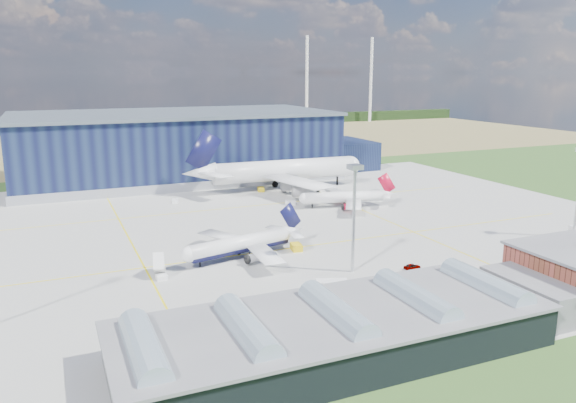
% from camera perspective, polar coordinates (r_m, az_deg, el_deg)
% --- Properties ---
extents(ground, '(600.00, 600.00, 0.00)m').
position_cam_1_polar(ground, '(142.29, -3.01, -3.88)').
color(ground, '#2D5821').
rests_on(ground, ground).
extents(apron, '(220.00, 160.00, 0.08)m').
position_cam_1_polar(apron, '(151.34, -4.33, -2.86)').
color(apron, '#A2A39D').
rests_on(apron, ground).
extents(farmland, '(600.00, 220.00, 0.01)m').
position_cam_1_polar(farmland, '(353.38, -15.63, 5.79)').
color(farmland, '#927F4E').
rests_on(farmland, ground).
extents(treeline, '(600.00, 8.00, 8.00)m').
position_cam_1_polar(treeline, '(431.98, -17.17, 7.45)').
color(treeline, black).
rests_on(treeline, ground).
extents(hangar, '(145.00, 62.00, 26.10)m').
position_cam_1_polar(hangar, '(230.04, -10.69, 5.35)').
color(hangar, '#101536').
rests_on(hangar, ground).
extents(glass_concourse, '(78.00, 23.00, 8.60)m').
position_cam_1_polar(glass_concourse, '(87.50, 7.02, -12.52)').
color(glass_concourse, black).
rests_on(glass_concourse, ground).
extents(light_mast_center, '(2.60, 2.60, 23.00)m').
position_cam_1_polar(light_mast_center, '(116.14, 6.74, 0.06)').
color(light_mast_center, '#B9BCC0').
rests_on(light_mast_center, ground).
extents(airliner_navy, '(39.26, 38.74, 10.67)m').
position_cam_1_polar(airliner_navy, '(127.09, -4.92, -3.47)').
color(airliner_navy, white).
rests_on(airliner_navy, ground).
extents(airliner_red, '(38.26, 37.76, 10.31)m').
position_cam_1_polar(airliner_red, '(175.28, 5.66, 1.04)').
color(airliner_red, white).
rests_on(airliner_red, ground).
extents(airliner_widebody, '(69.35, 67.95, 21.87)m').
position_cam_1_polar(airliner_widebody, '(200.95, -0.32, 4.31)').
color(airliner_widebody, white).
rests_on(airliner_widebody, ground).
extents(gse_tug_a, '(2.93, 4.14, 1.59)m').
position_cam_1_polar(gse_tug_a, '(133.41, 0.84, -4.66)').
color(gse_tug_a, gold).
rests_on(gse_tug_a, ground).
extents(gse_tug_b, '(3.03, 3.41, 1.23)m').
position_cam_1_polar(gse_tug_b, '(91.76, -15.64, -13.79)').
color(gse_tug_b, gold).
rests_on(gse_tug_b, ground).
extents(gse_van_a, '(6.56, 4.50, 2.63)m').
position_cam_1_polar(gse_van_a, '(108.46, 4.48, -8.65)').
color(gse_van_a, white).
rests_on(gse_van_a, ground).
extents(gse_cart_a, '(2.58, 3.25, 1.24)m').
position_cam_1_polar(gse_cart_a, '(185.02, -11.38, 0.04)').
color(gse_cart_a, white).
rests_on(gse_cart_a, ground).
extents(gse_van_b, '(4.50, 4.88, 2.10)m').
position_cam_1_polar(gse_van_b, '(189.65, 4.63, 0.70)').
color(gse_van_b, white).
rests_on(gse_van_b, ground).
extents(gse_tug_c, '(2.88, 3.84, 1.50)m').
position_cam_1_polar(gse_tug_c, '(199.10, -2.78, 1.23)').
color(gse_tug_c, gold).
rests_on(gse_tug_c, ground).
extents(gse_cart_b, '(3.84, 3.21, 1.42)m').
position_cam_1_polar(gse_cart_b, '(178.79, 0.24, -0.12)').
color(gse_cart_b, white).
rests_on(gse_cart_b, ground).
extents(airstair, '(3.19, 5.75, 3.48)m').
position_cam_1_polar(airstair, '(120.01, -12.96, -6.57)').
color(airstair, white).
rests_on(airstair, ground).
extents(car_a, '(3.81, 1.66, 1.28)m').
position_cam_1_polar(car_a, '(123.87, 12.51, -6.47)').
color(car_a, '#99999E').
rests_on(car_a, ground).
extents(car_b, '(4.03, 2.74, 1.26)m').
position_cam_1_polar(car_b, '(108.00, 6.29, -9.18)').
color(car_b, '#99999E').
rests_on(car_b, ground).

